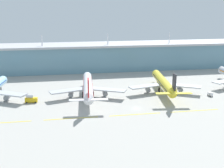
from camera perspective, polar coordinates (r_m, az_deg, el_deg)
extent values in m
plane|color=#A8A59E|center=(170.31, 4.65, -4.68)|extent=(600.00, 600.00, 0.00)
cube|color=#6693A8|center=(269.92, -0.98, 5.06)|extent=(280.00, 28.00, 21.78)
cube|color=#B2B2B7|center=(268.16, -0.99, 7.55)|extent=(288.00, 34.00, 1.80)
cylinder|color=silver|center=(259.26, -13.24, 8.11)|extent=(0.90, 0.90, 9.00)
cylinder|color=silver|center=(262.02, -0.80, 8.57)|extent=(0.90, 0.90, 9.00)
cylinder|color=silver|center=(276.35, 10.88, 8.63)|extent=(0.90, 0.90, 9.00)
cone|color=#9ED1EA|center=(222.53, -19.90, 0.89)|extent=(6.02, 4.74, 5.51)
cube|color=#B7BABF|center=(190.41, -19.28, -1.73)|extent=(24.17, 17.93, 0.70)
cylinder|color=gray|center=(192.86, -19.42, -2.40)|extent=(3.80, 4.91, 3.20)
cylinder|color=black|center=(216.12, -20.45, -0.85)|extent=(0.70, 0.70, 3.60)
cylinder|color=white|center=(191.56, -4.63, -0.42)|extent=(10.41, 57.84, 5.80)
cone|color=white|center=(221.40, -4.73, 1.67)|extent=(5.81, 4.43, 5.51)
cone|color=white|center=(160.74, -4.49, -2.98)|extent=(5.45, 7.00, 5.72)
cube|color=red|center=(159.85, -4.55, -0.67)|extent=(1.21, 6.44, 9.50)
cube|color=white|center=(161.33, -6.45, -3.04)|extent=(10.22, 3.99, 0.36)
cube|color=white|center=(161.42, -2.54, -2.95)|extent=(10.22, 3.99, 0.36)
cube|color=#B7BABF|center=(187.94, -8.27, -1.24)|extent=(24.94, 13.66, 0.70)
cylinder|color=gray|center=(190.05, -7.85, -1.92)|extent=(3.55, 4.74, 3.20)
cube|color=#B7BABF|center=(188.11, -0.95, -1.07)|extent=(24.50, 16.83, 0.70)
cylinder|color=gray|center=(190.20, -1.34, -1.77)|extent=(3.55, 4.74, 3.20)
cylinder|color=black|center=(213.62, -4.68, -0.11)|extent=(0.70, 0.70, 3.60)
cylinder|color=black|center=(189.98, -5.56, -2.05)|extent=(1.10, 1.10, 3.60)
cylinder|color=black|center=(190.02, -3.62, -2.00)|extent=(1.10, 1.10, 3.60)
cube|color=red|center=(191.45, -4.63, -0.30)|extent=(9.98, 52.10, 0.60)
cylinder|color=yellow|center=(203.50, 9.76, 0.33)|extent=(12.58, 53.56, 5.80)
cone|color=yellow|center=(230.77, 8.29, 2.11)|extent=(5.98, 4.67, 5.51)
cone|color=yellow|center=(175.41, 11.77, -1.73)|extent=(5.74, 7.20, 5.72)
cube|color=black|center=(174.65, 11.80, 0.40)|extent=(1.51, 6.44, 9.50)
cube|color=yellow|center=(174.67, 9.98, -1.77)|extent=(10.33, 4.46, 0.36)
cube|color=yellow|center=(177.34, 13.45, -1.71)|extent=(10.33, 4.46, 0.36)
cube|color=#B7BABF|center=(197.43, 6.60, -0.40)|extent=(24.94, 12.64, 0.70)
cylinder|color=gray|center=(199.74, 6.85, -1.06)|extent=(3.75, 4.87, 3.20)
cube|color=#B7BABF|center=(202.57, 13.32, -0.31)|extent=(24.25, 17.69, 0.70)
cylinder|color=gray|center=(204.32, 12.84, -0.97)|extent=(3.75, 4.87, 3.20)
cylinder|color=black|center=(223.60, 8.65, 0.44)|extent=(0.70, 0.70, 3.60)
cylinder|color=black|center=(201.25, 8.98, -1.19)|extent=(1.10, 1.10, 3.60)
cylinder|color=black|center=(202.60, 10.76, -1.16)|extent=(1.10, 1.10, 3.60)
cube|color=black|center=(203.40, 9.76, 0.43)|extent=(11.93, 48.28, 0.60)
cone|color=#ADB2BC|center=(256.69, 19.96, 2.66)|extent=(5.53, 4.02, 5.51)
cube|color=yellow|center=(159.54, -20.17, -6.96)|extent=(28.00, 0.70, 0.04)
cube|color=yellow|center=(156.72, -7.79, -6.54)|extent=(28.00, 0.70, 0.04)
cube|color=yellow|center=(161.18, 4.43, -5.82)|extent=(28.00, 0.70, 0.04)
cube|color=yellow|center=(172.36, 15.50, -4.95)|extent=(28.00, 0.70, 0.04)
cube|color=silver|center=(202.00, 18.26, -1.88)|extent=(2.35, 3.84, 1.60)
cube|color=silver|center=(201.69, 18.29, -1.57)|extent=(2.30, 3.49, 0.16)
cylinder|color=black|center=(201.75, 18.64, -2.17)|extent=(0.49, 0.94, 0.90)
cylinder|color=black|center=(200.79, 18.27, -2.22)|extent=(0.49, 0.94, 0.90)
cylinder|color=black|center=(203.65, 18.22, -1.98)|extent=(0.49, 0.94, 0.90)
cylinder|color=black|center=(202.70, 17.85, -2.02)|extent=(0.49, 0.94, 0.90)
cube|color=gold|center=(185.66, -15.16, -2.93)|extent=(7.43, 3.33, 2.60)
cylinder|color=silver|center=(185.18, -15.45, -2.28)|extent=(4.19, 2.40, 2.00)
cylinder|color=black|center=(186.66, -14.31, -3.20)|extent=(0.93, 0.44, 0.90)
cylinder|color=black|center=(184.47, -14.43, -3.42)|extent=(0.93, 0.44, 0.90)
cylinder|color=black|center=(187.65, -15.82, -3.21)|extent=(0.93, 0.44, 0.90)
cylinder|color=black|center=(185.47, -15.96, -3.43)|extent=(0.93, 0.44, 0.90)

